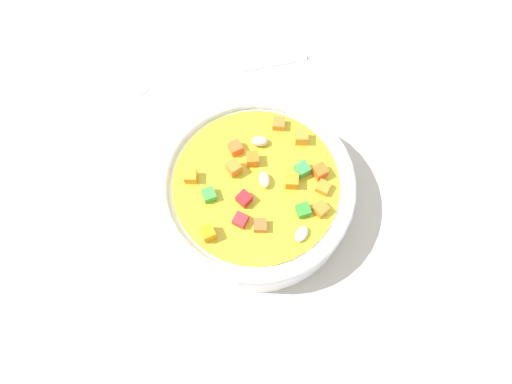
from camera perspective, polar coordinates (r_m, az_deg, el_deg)
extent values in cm
cube|color=#BAB2A0|center=(52.21, 0.00, -1.49)|extent=(140.00, 140.00, 2.00)
cylinder|color=white|center=(49.09, 0.00, -0.19)|extent=(19.58, 19.58, 4.65)
torus|color=white|center=(46.59, 0.00, 0.98)|extent=(19.65, 19.65, 1.24)
cylinder|color=gold|center=(46.74, 0.00, 0.91)|extent=(16.41, 16.41, 0.40)
cube|color=orange|center=(46.06, 4.30, 1.29)|extent=(1.65, 1.65, 1.35)
cube|color=orange|center=(47.58, -2.47, 5.31)|extent=(1.66, 1.66, 1.11)
cube|color=#D45927|center=(44.67, 0.50, -4.00)|extent=(1.66, 1.66, 0.90)
ellipsoid|color=beige|center=(44.71, 5.46, -5.01)|extent=(1.71, 1.12, 0.76)
cube|color=orange|center=(46.41, 8.05, 0.54)|extent=(1.30, 1.30, 0.86)
ellipsoid|color=beige|center=(46.13, 1.01, 1.47)|extent=(1.97, 1.95, 1.10)
cube|color=red|center=(45.37, -1.16, -0.95)|extent=(1.39, 1.39, 1.11)
cube|color=green|center=(46.68, 5.55, 2.69)|extent=(1.63, 1.63, 1.26)
cube|color=orange|center=(46.76, 7.64, 2.46)|extent=(1.64, 1.64, 1.33)
ellipsoid|color=beige|center=(47.91, 0.45, 6.08)|extent=(1.83, 2.01, 1.04)
cube|color=orange|center=(46.65, -7.81, 1.89)|extent=(1.67, 1.67, 1.20)
cube|color=green|center=(45.34, 5.70, -2.11)|extent=(1.70, 1.70, 0.96)
cube|color=red|center=(44.81, -1.87, -3.36)|extent=(1.31, 1.31, 0.98)
cube|color=orange|center=(44.41, -5.74, -4.91)|extent=(1.67, 1.67, 1.40)
cube|color=green|center=(45.84, -5.63, -0.33)|extent=(1.69, 1.69, 0.98)
cube|color=orange|center=(46.94, -0.42, 3.98)|extent=(1.69, 1.69, 1.24)
cube|color=orange|center=(48.96, 2.73, 8.16)|extent=(1.62, 1.62, 0.94)
cube|color=orange|center=(45.48, 7.72, -2.01)|extent=(1.50, 1.50, 1.10)
cube|color=orange|center=(48.17, 5.44, 6.55)|extent=(1.66, 1.66, 1.32)
cube|color=orange|center=(46.44, -2.81, 2.71)|extent=(1.59, 1.59, 1.39)
cylinder|color=silver|center=(58.94, -0.56, 14.81)|extent=(10.36, 10.16, 0.86)
ellipsoid|color=silver|center=(58.89, -14.25, 11.94)|extent=(3.72, 3.71, 0.90)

